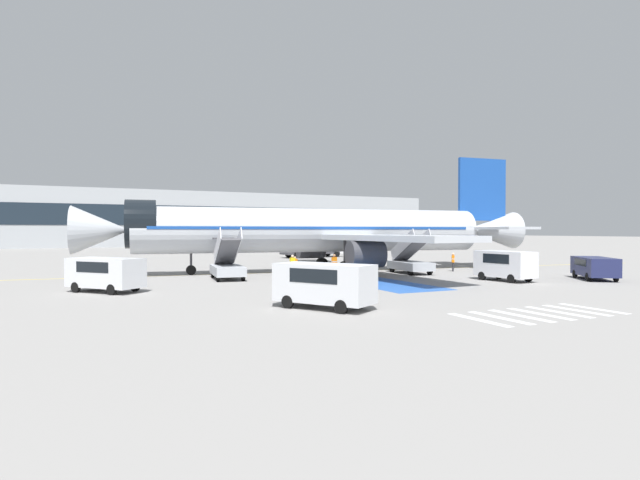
% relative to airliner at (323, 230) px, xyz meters
% --- Properties ---
extents(ground_plane, '(600.00, 600.00, 0.00)m').
position_rel_airliner_xyz_m(ground_plane, '(-2.54, 0.01, -3.80)').
color(ground_plane, gray).
extents(apron_leadline_yellow, '(75.61, 8.75, 0.01)m').
position_rel_airliner_xyz_m(apron_leadline_yellow, '(-0.64, 0.07, -3.80)').
color(apron_leadline_yellow, gold).
rests_on(apron_leadline_yellow, ground_plane).
extents(apron_stand_patch_blue, '(4.54, 9.85, 0.01)m').
position_rel_airliner_xyz_m(apron_stand_patch_blue, '(-0.64, -11.78, -3.80)').
color(apron_stand_patch_blue, '#2856A8').
rests_on(apron_stand_patch_blue, ground_plane).
extents(apron_walkway_bar_0, '(0.44, 3.60, 0.01)m').
position_rel_airliner_xyz_m(apron_walkway_bar_0, '(-4.84, -25.45, -3.80)').
color(apron_walkway_bar_0, silver).
rests_on(apron_walkway_bar_0, ground_plane).
extents(apron_walkway_bar_1, '(0.44, 3.60, 0.01)m').
position_rel_airliner_xyz_m(apron_walkway_bar_1, '(-3.64, -25.45, -3.80)').
color(apron_walkway_bar_1, silver).
rests_on(apron_walkway_bar_1, ground_plane).
extents(apron_walkway_bar_2, '(0.44, 3.60, 0.01)m').
position_rel_airliner_xyz_m(apron_walkway_bar_2, '(-2.44, -25.45, -3.80)').
color(apron_walkway_bar_2, silver).
rests_on(apron_walkway_bar_2, ground_plane).
extents(apron_walkway_bar_3, '(0.44, 3.60, 0.01)m').
position_rel_airliner_xyz_m(apron_walkway_bar_3, '(-1.24, -25.45, -3.80)').
color(apron_walkway_bar_3, silver).
rests_on(apron_walkway_bar_3, ground_plane).
extents(apron_walkway_bar_4, '(0.44, 3.60, 0.01)m').
position_rel_airliner_xyz_m(apron_walkway_bar_4, '(-0.04, -25.45, -3.80)').
color(apron_walkway_bar_4, silver).
rests_on(apron_walkway_bar_4, ground_plane).
extents(apron_walkway_bar_5, '(0.44, 3.60, 0.01)m').
position_rel_airliner_xyz_m(apron_walkway_bar_5, '(1.16, -25.45, -3.80)').
color(apron_walkway_bar_5, silver).
rests_on(apron_walkway_bar_5, ground_plane).
extents(apron_walkway_bar_6, '(0.44, 3.60, 0.01)m').
position_rel_airliner_xyz_m(apron_walkway_bar_6, '(2.36, -25.45, -3.80)').
color(apron_walkway_bar_6, silver).
rests_on(apron_walkway_bar_6, ground_plane).
extents(airliner, '(42.60, 33.71, 11.24)m').
position_rel_airliner_xyz_m(airliner, '(0.00, 0.00, 0.00)').
color(airliner, '#B7BCC4').
rests_on(airliner, ground_plane).
extents(boarding_stairs_forward, '(2.73, 5.41, 4.05)m').
position_rel_airliner_xyz_m(boarding_stairs_forward, '(-9.91, -3.45, -2.81)').
color(boarding_stairs_forward, '#ADB2BA').
rests_on(boarding_stairs_forward, ground_plane).
extents(boarding_stairs_aft, '(2.73, 5.41, 3.96)m').
position_rel_airliner_xyz_m(boarding_stairs_aft, '(6.02, -5.25, -2.82)').
color(boarding_stairs_aft, '#ADB2BA').
rests_on(boarding_stairs_aft, ground_plane).
extents(fuel_tanker, '(9.53, 3.62, 3.42)m').
position_rel_airliner_xyz_m(fuel_tanker, '(9.20, 22.88, -2.08)').
color(fuel_tanker, '#38383D').
rests_on(fuel_tanker, ground_plane).
extents(service_van_0, '(2.44, 4.48, 2.24)m').
position_rel_airliner_xyz_m(service_van_0, '(8.63, -13.68, -2.47)').
color(service_van_0, silver).
rests_on(service_van_0, ground_plane).
extents(service_van_1, '(4.62, 4.90, 2.09)m').
position_rel_airliner_xyz_m(service_van_1, '(-18.79, -8.32, -2.54)').
color(service_van_1, silver).
rests_on(service_van_1, ground_plane).
extents(service_van_2, '(4.28, 5.15, 2.17)m').
position_rel_airliner_xyz_m(service_van_2, '(-9.42, -19.86, -2.50)').
color(service_van_2, silver).
rests_on(service_van_2, ground_plane).
extents(service_van_3, '(4.33, 4.97, 1.72)m').
position_rel_airliner_xyz_m(service_van_3, '(15.64, -15.92, -2.74)').
color(service_van_3, '#1E234C').
rests_on(service_van_3, ground_plane).
extents(ground_crew_0, '(0.43, 0.24, 1.84)m').
position_rel_airliner_xyz_m(ground_crew_0, '(-1.37, -5.05, -2.73)').
color(ground_crew_0, black).
rests_on(ground_crew_0, ground_plane).
extents(ground_crew_1, '(0.43, 0.49, 1.60)m').
position_rel_airliner_xyz_m(ground_crew_1, '(-3.92, -2.73, -2.89)').
color(ground_crew_1, '#191E38').
rests_on(ground_crew_1, ground_plane).
extents(ground_crew_2, '(0.43, 0.49, 1.72)m').
position_rel_airliner_xyz_m(ground_crew_2, '(10.99, -5.05, -2.81)').
color(ground_crew_2, '#2D2D33').
rests_on(ground_crew_2, ground_plane).
extents(ground_crew_3, '(0.44, 0.26, 1.78)m').
position_rel_airliner_xyz_m(ground_crew_3, '(-4.45, -3.49, -2.77)').
color(ground_crew_3, '#2D2D33').
rests_on(ground_crew_3, ground_plane).
extents(terminal_building, '(113.00, 12.10, 13.41)m').
position_rel_airliner_xyz_m(terminal_building, '(13.18, 85.88, 2.90)').
color(terminal_building, '#9EA3A8').
rests_on(terminal_building, ground_plane).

